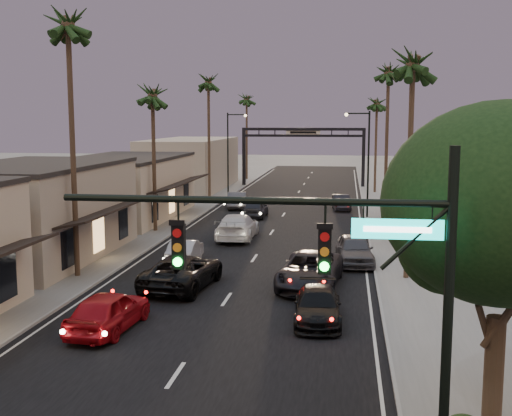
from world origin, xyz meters
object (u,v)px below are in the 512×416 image
(palm_lc, at_px, (152,89))
(palm_ra, at_px, (413,56))
(palm_rc, at_px, (377,100))
(oncoming_pickup, at_px, (183,271))
(traffic_signal, at_px, (357,273))
(palm_lb, at_px, (68,17))
(curbside_black, at_px, (318,306))
(corner_tree, at_px, (506,212))
(palm_ld, at_px, (208,78))
(curbside_near, at_px, (310,270))
(palm_rb, at_px, (389,68))
(arch, at_px, (303,142))
(oncoming_silver, at_px, (185,251))
(palm_far, at_px, (247,96))
(streetlight_right, at_px, (365,155))
(streetlight_left, at_px, (230,147))
(oncoming_red, at_px, (109,311))

(palm_lc, relative_size, palm_ra, 0.92)
(palm_rc, height_order, oncoming_pickup, palm_rc)
(traffic_signal, relative_size, palm_lb, 0.56)
(curbside_black, bearing_deg, traffic_signal, -86.61)
(corner_tree, height_order, palm_ld, palm_ld)
(curbside_near, bearing_deg, palm_rb, 82.78)
(arch, height_order, oncoming_silver, arch)
(palm_far, distance_m, curbside_near, 58.44)
(palm_far, xyz_separation_m, oncoming_silver, (4.48, -51.75, -10.75))
(palm_lc, distance_m, palm_ld, 19.10)
(arch, relative_size, palm_lc, 1.25)
(streetlight_right, height_order, streetlight_left, same)
(corner_tree, xyz_separation_m, oncoming_red, (-13.27, 6.53, -5.16))
(curbside_black, bearing_deg, palm_lc, 120.47)
(palm_ra, bearing_deg, palm_ld, 119.02)
(palm_lc, xyz_separation_m, palm_ld, (0.00, 19.00, 1.95))
(corner_tree, distance_m, palm_far, 72.96)
(palm_ld, relative_size, palm_rc, 1.16)
(oncoming_red, bearing_deg, streetlight_left, -81.35)
(streetlight_right, relative_size, palm_ld, 0.63)
(arch, distance_m, palm_ra, 47.17)
(oncoming_pickup, bearing_deg, palm_lb, -5.69)
(palm_rc, bearing_deg, streetlight_left, -158.86)
(streetlight_left, relative_size, oncoming_silver, 2.13)
(palm_rb, relative_size, oncoming_red, 2.96)
(oncoming_pickup, xyz_separation_m, curbside_black, (6.89, -4.45, -0.16))
(palm_rb, distance_m, palm_rc, 20.09)
(streetlight_left, height_order, palm_rb, palm_rb)
(curbside_near, bearing_deg, palm_lb, -175.73)
(streetlight_right, xyz_separation_m, palm_lc, (-15.52, -9.00, 5.14))
(palm_rb, bearing_deg, palm_lc, -155.06)
(streetlight_left, xyz_separation_m, palm_lc, (-1.68, -22.00, 5.14))
(traffic_signal, distance_m, oncoming_pickup, 19.14)
(palm_lb, relative_size, palm_ld, 1.07)
(streetlight_right, height_order, curbside_black, streetlight_right)
(palm_lb, distance_m, palm_far, 56.03)
(palm_lc, bearing_deg, palm_ra, -34.90)
(traffic_signal, xyz_separation_m, oncoming_red, (-9.48, 9.98, -4.26))
(palm_ld, xyz_separation_m, oncoming_silver, (4.78, -28.75, -11.72))
(arch, relative_size, palm_lb, 1.00)
(palm_lc, distance_m, oncoming_silver, 14.61)
(traffic_signal, bearing_deg, palm_far, 100.70)
(palm_lb, bearing_deg, palm_ra, 6.63)
(palm_far, bearing_deg, palm_lc, -90.41)
(palm_lc, xyz_separation_m, palm_rb, (17.20, 8.00, 1.95))
(streetlight_right, height_order, oncoming_pickup, streetlight_right)
(traffic_signal, height_order, palm_lb, palm_lb)
(palm_rb, bearing_deg, palm_rc, 90.00)
(arch, relative_size, palm_ld, 1.07)
(palm_lc, distance_m, palm_rb, 19.07)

